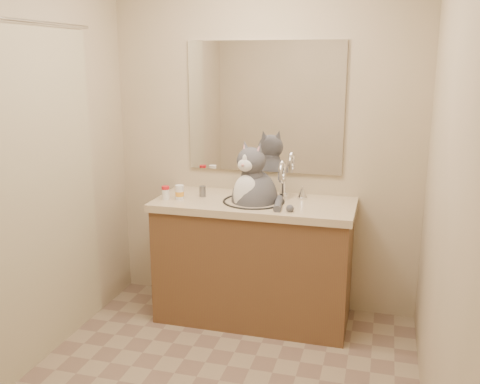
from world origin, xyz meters
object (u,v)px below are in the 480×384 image
(pill_bottle_redcap, at_px, (166,193))
(grey_canister, at_px, (203,191))
(pill_bottle_orange, at_px, (180,193))
(cat, at_px, (254,196))

(pill_bottle_redcap, distance_m, grey_canister, 0.26)
(grey_canister, bearing_deg, pill_bottle_redcap, -146.44)
(pill_bottle_orange, relative_size, grey_canister, 1.37)
(pill_bottle_redcap, bearing_deg, pill_bottle_orange, 13.46)
(cat, relative_size, grey_canister, 8.53)
(pill_bottle_redcap, xyz_separation_m, grey_canister, (0.21, 0.14, -0.01))
(cat, height_order, pill_bottle_redcap, cat)
(cat, height_order, grey_canister, cat)
(cat, distance_m, pill_bottle_redcap, 0.60)
(grey_canister, bearing_deg, cat, -5.02)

